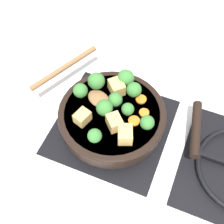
# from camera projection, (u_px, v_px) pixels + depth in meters

# --- Properties ---
(ground_plane) EXTENTS (2.40, 2.40, 0.00)m
(ground_plane) POSITION_uv_depth(u_px,v_px,m) (112.00, 127.00, 0.88)
(ground_plane) COLOR white
(front_burner_grate) EXTENTS (0.31, 0.31, 0.03)m
(front_burner_grate) POSITION_uv_depth(u_px,v_px,m) (112.00, 125.00, 0.87)
(front_burner_grate) COLOR black
(front_burner_grate) RESTS_ON ground_plane
(skillet_pan) EXTENTS (0.29, 0.39, 0.05)m
(skillet_pan) POSITION_uv_depth(u_px,v_px,m) (113.00, 117.00, 0.83)
(skillet_pan) COLOR black
(skillet_pan) RESTS_ON front_burner_grate
(wooden_spoon) EXTENTS (0.22, 0.23, 0.02)m
(wooden_spoon) POSITION_uv_depth(u_px,v_px,m) (79.00, 81.00, 0.86)
(wooden_spoon) COLOR brown
(wooden_spoon) RESTS_ON skillet_pan
(tofu_cube_center_large) EXTENTS (0.05, 0.05, 0.03)m
(tofu_cube_center_large) POSITION_uv_depth(u_px,v_px,m) (125.00, 134.00, 0.76)
(tofu_cube_center_large) COLOR tan
(tofu_cube_center_large) RESTS_ON skillet_pan
(tofu_cube_near_handle) EXTENTS (0.05, 0.04, 0.03)m
(tofu_cube_near_handle) POSITION_uv_depth(u_px,v_px,m) (82.00, 117.00, 0.79)
(tofu_cube_near_handle) COLOR tan
(tofu_cube_near_handle) RESTS_ON skillet_pan
(tofu_cube_east_chunk) EXTENTS (0.05, 0.05, 0.03)m
(tofu_cube_east_chunk) POSITION_uv_depth(u_px,v_px,m) (114.00, 122.00, 0.78)
(tofu_cube_east_chunk) COLOR tan
(tofu_cube_east_chunk) RESTS_ON skillet_pan
(tofu_cube_west_chunk) EXTENTS (0.06, 0.06, 0.04)m
(tofu_cube_west_chunk) POSITION_uv_depth(u_px,v_px,m) (117.00, 87.00, 0.84)
(tofu_cube_west_chunk) COLOR tan
(tofu_cube_west_chunk) RESTS_ON skillet_pan
(broccoli_floret_near_spoon) EXTENTS (0.05, 0.05, 0.05)m
(broccoli_floret_near_spoon) POSITION_uv_depth(u_px,v_px,m) (96.00, 81.00, 0.83)
(broccoli_floret_near_spoon) COLOR #709956
(broccoli_floret_near_spoon) RESTS_ON skillet_pan
(broccoli_floret_center_top) EXTENTS (0.03, 0.03, 0.04)m
(broccoli_floret_center_top) POSITION_uv_depth(u_px,v_px,m) (128.00, 109.00, 0.79)
(broccoli_floret_center_top) COLOR #709956
(broccoli_floret_center_top) RESTS_ON skillet_pan
(broccoli_floret_east_rim) EXTENTS (0.04, 0.04, 0.04)m
(broccoli_floret_east_rim) POSITION_uv_depth(u_px,v_px,m) (147.00, 123.00, 0.77)
(broccoli_floret_east_rim) COLOR #709956
(broccoli_floret_east_rim) RESTS_ON skillet_pan
(broccoli_floret_west_rim) EXTENTS (0.04, 0.04, 0.05)m
(broccoli_floret_west_rim) POSITION_uv_depth(u_px,v_px,m) (134.00, 90.00, 0.82)
(broccoli_floret_west_rim) COLOR #709956
(broccoli_floret_west_rim) RESTS_ON skillet_pan
(broccoli_floret_north_edge) EXTENTS (0.04, 0.04, 0.05)m
(broccoli_floret_north_edge) POSITION_uv_depth(u_px,v_px,m) (80.00, 91.00, 0.82)
(broccoli_floret_north_edge) COLOR #709956
(broccoli_floret_north_edge) RESTS_ON skillet_pan
(broccoli_floret_south_cluster) EXTENTS (0.04, 0.04, 0.04)m
(broccoli_floret_south_cluster) POSITION_uv_depth(u_px,v_px,m) (95.00, 136.00, 0.75)
(broccoli_floret_south_cluster) COLOR #709956
(broccoli_floret_south_cluster) RESTS_ON skillet_pan
(broccoli_floret_mid_floret) EXTENTS (0.04, 0.04, 0.05)m
(broccoli_floret_mid_floret) POSITION_uv_depth(u_px,v_px,m) (116.00, 100.00, 0.80)
(broccoli_floret_mid_floret) COLOR #709956
(broccoli_floret_mid_floret) RESTS_ON skillet_pan
(broccoli_floret_small_inner) EXTENTS (0.04, 0.04, 0.05)m
(broccoli_floret_small_inner) POSITION_uv_depth(u_px,v_px,m) (105.00, 108.00, 0.79)
(broccoli_floret_small_inner) COLOR #709956
(broccoli_floret_small_inner) RESTS_ON skillet_pan
(broccoli_floret_tall_stem) EXTENTS (0.05, 0.05, 0.05)m
(broccoli_floret_tall_stem) POSITION_uv_depth(u_px,v_px,m) (126.00, 78.00, 0.84)
(broccoli_floret_tall_stem) COLOR #709956
(broccoli_floret_tall_stem) RESTS_ON skillet_pan
(carrot_slice_orange_thin) EXTENTS (0.03, 0.03, 0.01)m
(carrot_slice_orange_thin) POSITION_uv_depth(u_px,v_px,m) (141.00, 99.00, 0.83)
(carrot_slice_orange_thin) COLOR orange
(carrot_slice_orange_thin) RESTS_ON skillet_pan
(carrot_slice_near_center) EXTENTS (0.03, 0.03, 0.01)m
(carrot_slice_near_center) POSITION_uv_depth(u_px,v_px,m) (144.00, 113.00, 0.81)
(carrot_slice_near_center) COLOR orange
(carrot_slice_near_center) RESTS_ON skillet_pan
(carrot_slice_edge_slice) EXTENTS (0.03, 0.03, 0.01)m
(carrot_slice_edge_slice) POSITION_uv_depth(u_px,v_px,m) (134.00, 121.00, 0.80)
(carrot_slice_edge_slice) COLOR orange
(carrot_slice_edge_slice) RESTS_ON skillet_pan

